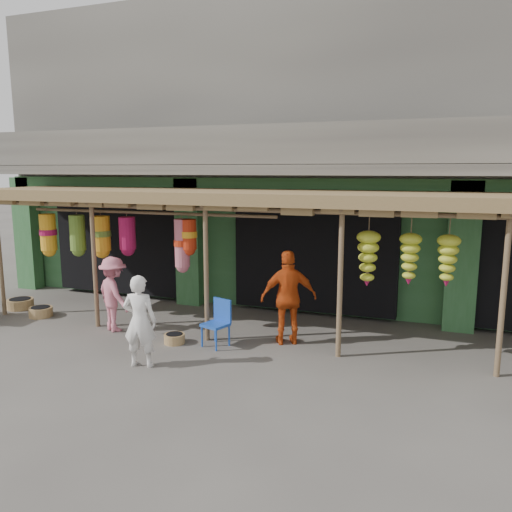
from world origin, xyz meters
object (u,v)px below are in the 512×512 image
(blue_chair, at_px, (218,320))
(person_front, at_px, (140,321))
(person_shopper, at_px, (114,294))
(person_vendor, at_px, (289,298))

(blue_chair, bearing_deg, person_front, -101.95)
(blue_chair, bearing_deg, person_shopper, -163.55)
(blue_chair, relative_size, person_vendor, 0.49)
(person_shopper, bearing_deg, person_front, 165.54)
(person_front, relative_size, person_shopper, 1.02)
(blue_chair, height_order, person_front, person_front)
(blue_chair, distance_m, person_shopper, 2.33)
(person_vendor, distance_m, person_shopper, 3.53)
(person_vendor, bearing_deg, person_front, 17.67)
(blue_chair, height_order, person_shopper, person_shopper)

